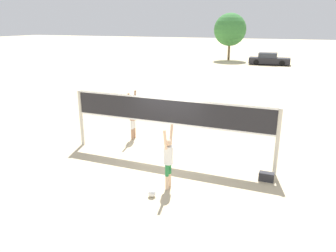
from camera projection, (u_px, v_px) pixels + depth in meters
ground_plane at (168, 158)px, 12.42m from camera, size 200.00×200.00×0.00m
volleyball_net at (168, 117)px, 11.93m from camera, size 7.85×0.13×2.31m
player_spiker at (168, 157)px, 9.87m from camera, size 0.28×0.68×1.99m
player_blocker at (133, 114)px, 14.16m from camera, size 0.28×0.70×2.11m
volleyball at (152, 193)px, 9.62m from camera, size 0.23×0.23×0.23m
gear_bag at (266, 177)px, 10.59m from camera, size 0.47×0.27×0.27m
parked_car_near at (269, 59)px, 39.73m from camera, size 4.85×2.14×1.41m
tree_left_cluster at (230, 30)px, 43.47m from camera, size 4.27×4.27×6.16m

